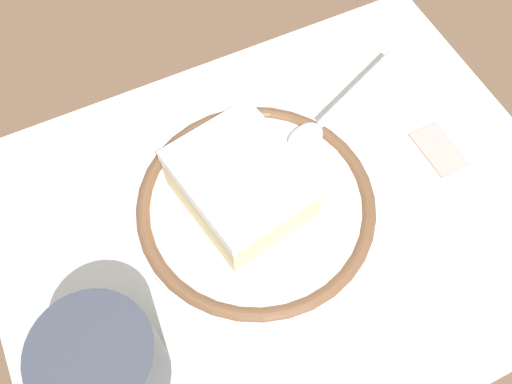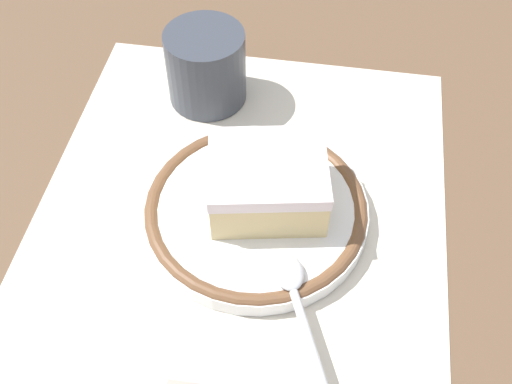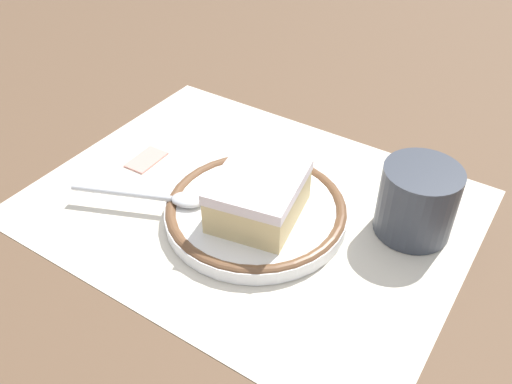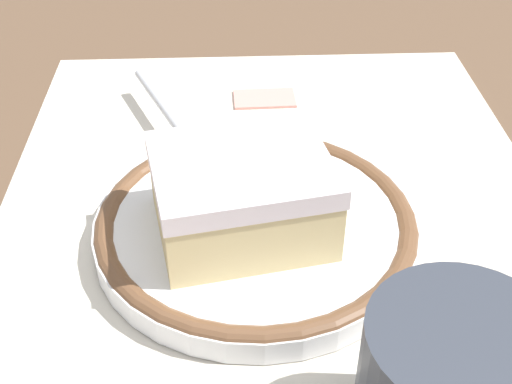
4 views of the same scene
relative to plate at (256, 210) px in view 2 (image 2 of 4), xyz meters
name	(u,v)px [view 2 (image 2 of 4)]	position (x,y,z in m)	size (l,w,h in m)	color
ground_plane	(236,232)	(-0.02, 0.01, -0.01)	(2.40, 2.40, 0.00)	brown
placemat	(236,232)	(-0.02, 0.01, -0.01)	(0.47, 0.36, 0.00)	beige
plate	(256,210)	(0.00, 0.00, 0.00)	(0.20, 0.20, 0.02)	white
cake_slice	(268,182)	(0.01, -0.01, 0.03)	(0.10, 0.11, 0.05)	beige
spoon	(297,303)	(-0.09, -0.05, 0.01)	(0.14, 0.07, 0.01)	silver
cup	(206,71)	(0.15, 0.07, 0.02)	(0.08, 0.08, 0.08)	#383D47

